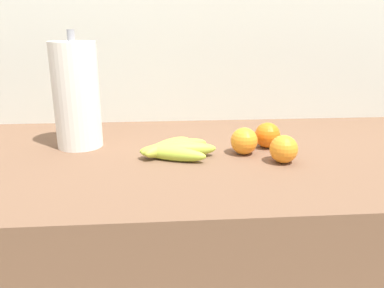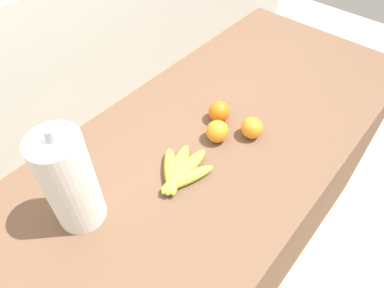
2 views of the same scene
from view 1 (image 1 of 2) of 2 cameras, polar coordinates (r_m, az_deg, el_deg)
The scene contains 7 objects.
counter at distance 1.22m, azimuth -0.72°, elevation -20.76°, with size 1.97×0.73×0.86m, color brown.
wall_back at distance 1.46m, azimuth -1.80°, elevation -4.08°, with size 2.37×0.06×1.30m, color silver.
banana_bunch at distance 0.99m, azimuth -2.70°, elevation -0.78°, with size 0.20×0.18×0.04m.
orange_back_left at distance 0.97m, azimuth 13.58°, elevation -0.75°, with size 0.07×0.07×0.07m, color orange.
orange_far_right at distance 1.08m, azimuth 11.22°, elevation 1.31°, with size 0.07×0.07×0.07m, color orange.
orange_front at distance 1.01m, azimuth 7.81°, elevation 0.45°, with size 0.07×0.07×0.07m, color orange.
paper_towel_roll at distance 1.09m, azimuth -16.93°, elevation 6.96°, with size 0.12×0.12×0.32m.
Camera 1 is at (-0.06, -0.96, 1.18)m, focal length 35.60 mm.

